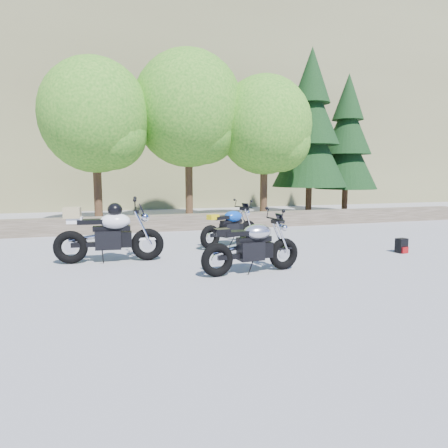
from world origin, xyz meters
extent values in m
plane|color=gray|center=(0.00, 0.00, 0.00)|extent=(90.00, 90.00, 0.00)
cube|color=#4A4231|center=(0.00, 5.50, 0.25)|extent=(22.00, 0.55, 0.50)
cube|color=olive|center=(3.00, 28.00, 7.50)|extent=(80.00, 30.00, 15.00)
cylinder|color=#382314|center=(-2.50, 7.20, 1.51)|extent=(0.28, 0.28, 3.02)
sphere|color=#1F6917|center=(-2.50, 7.20, 3.78)|extent=(3.67, 3.67, 3.67)
sphere|color=#1F6917|center=(-2.00, 6.90, 3.13)|extent=(2.38, 2.38, 2.38)
cylinder|color=#382314|center=(0.80, 7.60, 1.68)|extent=(0.28, 0.28, 3.36)
sphere|color=#1F6917|center=(0.80, 7.60, 4.20)|extent=(4.08, 4.08, 4.08)
sphere|color=#1F6917|center=(1.30, 7.30, 3.48)|extent=(2.64, 2.64, 2.64)
cylinder|color=#382314|center=(3.60, 7.00, 1.46)|extent=(0.28, 0.28, 2.91)
sphere|color=#1F6917|center=(3.60, 7.00, 3.64)|extent=(3.54, 3.54, 3.54)
sphere|color=#1F6917|center=(4.10, 6.70, 3.02)|extent=(2.29, 2.29, 2.29)
cylinder|color=#382314|center=(6.20, 8.20, 1.08)|extent=(0.26, 0.26, 2.16)
cone|color=black|center=(6.20, 8.20, 2.88)|extent=(3.17, 3.17, 3.24)
cone|color=black|center=(6.20, 8.20, 4.46)|extent=(2.45, 2.45, 2.88)
cone|color=black|center=(6.20, 8.20, 5.90)|extent=(1.58, 1.58, 2.30)
cylinder|color=#382314|center=(8.40, 8.80, 0.96)|extent=(0.26, 0.26, 1.92)
cone|color=black|center=(8.40, 8.80, 2.56)|extent=(2.82, 2.82, 2.88)
cone|color=black|center=(8.40, 8.80, 3.97)|extent=(2.18, 2.18, 2.56)
cone|color=black|center=(8.40, 8.80, 5.25)|extent=(1.41, 1.41, 2.05)
torus|color=black|center=(0.99, -0.38, 0.31)|extent=(0.63, 0.22, 0.62)
torus|color=black|center=(-0.39, -0.53, 0.31)|extent=(0.63, 0.22, 0.62)
cylinder|color=silver|center=(0.99, -0.38, 0.31)|extent=(0.22, 0.06, 0.21)
cylinder|color=silver|center=(-0.39, -0.53, 0.31)|extent=(0.22, 0.06, 0.21)
cube|color=black|center=(0.28, -0.46, 0.42)|extent=(0.49, 0.34, 0.35)
cube|color=black|center=(0.35, -0.45, 0.64)|extent=(0.69, 0.23, 0.10)
ellipsoid|color=silver|center=(0.42, -0.44, 0.77)|extent=(0.59, 0.43, 0.29)
cube|color=black|center=(-0.01, -0.49, 0.77)|extent=(0.50, 0.26, 0.09)
cube|color=black|center=(-0.29, -0.52, 0.81)|extent=(0.29, 0.22, 0.13)
cylinder|color=black|center=(0.80, -0.40, 0.99)|extent=(0.10, 0.64, 0.03)
sphere|color=silver|center=(0.95, -0.38, 0.83)|extent=(0.17, 0.17, 0.17)
torus|color=black|center=(-1.45, 1.20, 0.35)|extent=(0.70, 0.23, 0.69)
torus|color=black|center=(-3.00, 1.33, 0.35)|extent=(0.70, 0.23, 0.69)
cylinder|color=silver|center=(-1.45, 1.20, 0.35)|extent=(0.24, 0.06, 0.24)
cylinder|color=silver|center=(-3.00, 1.33, 0.35)|extent=(0.24, 0.06, 0.24)
cube|color=black|center=(-2.24, 1.27, 0.48)|extent=(0.54, 0.36, 0.39)
cube|color=black|center=(-2.17, 1.26, 0.71)|extent=(0.77, 0.23, 0.11)
ellipsoid|color=silver|center=(-2.09, 1.26, 0.87)|extent=(0.65, 0.47, 0.33)
cube|color=black|center=(-2.57, 1.29, 0.87)|extent=(0.56, 0.28, 0.10)
cube|color=silver|center=(-2.89, 1.32, 0.91)|extent=(0.32, 0.24, 0.14)
cylinder|color=black|center=(-1.66, 1.22, 1.11)|extent=(0.09, 0.71, 0.03)
sphere|color=silver|center=(-1.49, 1.21, 0.93)|extent=(0.19, 0.19, 0.19)
ellipsoid|color=black|center=(-2.09, 1.26, 1.10)|extent=(0.33, 0.34, 0.29)
cube|color=#938255|center=(-2.93, 1.32, 1.06)|extent=(0.35, 0.31, 0.22)
torus|color=black|center=(1.36, 2.62, 0.30)|extent=(0.61, 0.41, 0.60)
torus|color=black|center=(0.15, 2.01, 0.30)|extent=(0.61, 0.41, 0.60)
cylinder|color=silver|center=(1.36, 2.62, 0.30)|extent=(0.20, 0.13, 0.21)
cylinder|color=silver|center=(0.15, 2.01, 0.30)|extent=(0.20, 0.13, 0.21)
cube|color=black|center=(0.74, 2.31, 0.41)|extent=(0.53, 0.46, 0.34)
cube|color=black|center=(0.79, 2.34, 0.62)|extent=(0.66, 0.43, 0.09)
ellipsoid|color=#0B3EA8|center=(0.85, 2.37, 0.75)|extent=(0.65, 0.57, 0.29)
cube|color=black|center=(0.48, 2.18, 0.75)|extent=(0.51, 0.40, 0.08)
cube|color=#D5BA0B|center=(0.23, 2.05, 0.79)|extent=(0.32, 0.29, 0.12)
cylinder|color=black|center=(1.19, 2.54, 0.97)|extent=(0.31, 0.57, 0.03)
sphere|color=silver|center=(1.32, 2.60, 0.81)|extent=(0.17, 0.17, 0.17)
cube|color=black|center=(4.34, 0.31, 0.17)|extent=(0.28, 0.22, 0.34)
cube|color=maroon|center=(4.36, 0.21, 0.08)|extent=(0.20, 0.07, 0.14)
camera|label=1|loc=(-2.30, -7.30, 1.88)|focal=32.00mm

